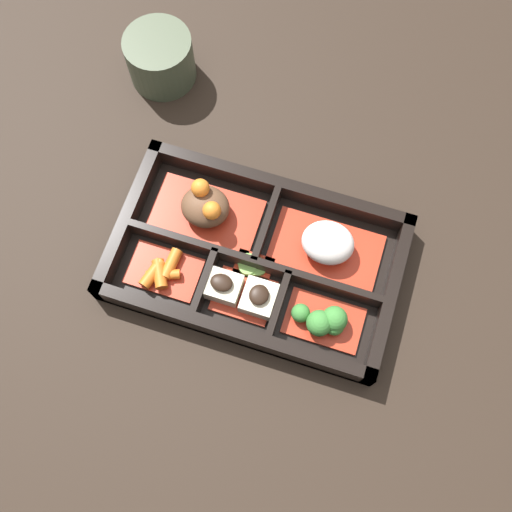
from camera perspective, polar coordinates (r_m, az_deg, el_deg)
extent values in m
plane|color=black|center=(0.72, 0.00, -0.65)|extent=(3.00, 3.00, 0.00)
cube|color=black|center=(0.71, 0.00, -0.53)|extent=(0.33, 0.20, 0.01)
cube|color=black|center=(0.68, -2.44, -7.31)|extent=(0.33, 0.01, 0.04)
cube|color=black|center=(0.73, 2.25, 6.44)|extent=(0.33, 0.01, 0.04)
cube|color=black|center=(0.73, -11.95, 3.44)|extent=(0.01, 0.20, 0.04)
cube|color=black|center=(0.70, 12.49, -3.91)|extent=(0.01, 0.20, 0.04)
cube|color=black|center=(0.70, -0.23, -0.83)|extent=(0.30, 0.01, 0.04)
cube|color=black|center=(0.69, -4.85, -2.62)|extent=(0.01, 0.08, 0.04)
cube|color=black|center=(0.68, 2.15, -4.79)|extent=(0.01, 0.08, 0.04)
cube|color=black|center=(0.71, 0.95, 2.65)|extent=(0.01, 0.10, 0.04)
cube|color=#B22D19|center=(0.73, -4.72, 4.05)|extent=(0.13, 0.07, 0.01)
ellipsoid|color=brown|center=(0.71, -4.85, 4.70)|extent=(0.06, 0.05, 0.04)
sphere|color=orange|center=(0.70, -5.32, 6.47)|extent=(0.02, 0.02, 0.02)
sphere|color=orange|center=(0.68, -4.23, 4.34)|extent=(0.02, 0.02, 0.02)
cube|color=#B22D19|center=(0.71, 6.66, 0.66)|extent=(0.13, 0.07, 0.01)
ellipsoid|color=silver|center=(0.69, 6.86, 1.27)|extent=(0.06, 0.05, 0.04)
cube|color=#B22D19|center=(0.71, -8.73, -1.45)|extent=(0.08, 0.06, 0.01)
cylinder|color=#D1661E|center=(0.70, -9.15, -1.71)|extent=(0.03, 0.04, 0.01)
cylinder|color=#D1661E|center=(0.70, -8.84, -1.79)|extent=(0.04, 0.02, 0.01)
cylinder|color=#D1661E|center=(0.70, -8.09, -0.74)|extent=(0.02, 0.04, 0.01)
cylinder|color=#D1661E|center=(0.70, -9.82, -1.66)|extent=(0.02, 0.04, 0.01)
cube|color=#B22D19|center=(0.69, -1.34, -3.78)|extent=(0.07, 0.06, 0.01)
cube|color=beige|center=(0.68, -3.24, -2.90)|extent=(0.04, 0.03, 0.02)
ellipsoid|color=black|center=(0.67, -3.31, -2.54)|extent=(0.03, 0.02, 0.01)
cube|color=beige|center=(0.68, 0.28, -4.02)|extent=(0.04, 0.04, 0.02)
ellipsoid|color=black|center=(0.67, 0.29, -3.72)|extent=(0.02, 0.02, 0.01)
cube|color=#B22D19|center=(0.69, 6.46, -6.15)|extent=(0.09, 0.06, 0.01)
sphere|color=#387A33|center=(0.68, 7.47, -6.61)|extent=(0.02, 0.02, 0.02)
sphere|color=#387A33|center=(0.67, 6.05, -6.38)|extent=(0.03, 0.03, 0.03)
sphere|color=#387A33|center=(0.68, 4.28, -5.44)|extent=(0.02, 0.02, 0.02)
sphere|color=#387A33|center=(0.67, 7.48, -5.98)|extent=(0.03, 0.03, 0.03)
cube|color=#B22D19|center=(0.70, -0.28, -0.99)|extent=(0.04, 0.03, 0.01)
cylinder|color=#75A84C|center=(0.70, -0.79, -0.98)|extent=(0.02, 0.02, 0.01)
cylinder|color=#75A84C|center=(0.70, -0.46, -0.84)|extent=(0.02, 0.02, 0.00)
cylinder|color=#75A84C|center=(0.70, 0.22, -1.08)|extent=(0.02, 0.02, 0.00)
cylinder|color=#75A84C|center=(0.70, -0.77, -0.70)|extent=(0.02, 0.02, 0.00)
cylinder|color=#424C38|center=(0.82, -9.10, 18.07)|extent=(0.09, 0.09, 0.07)
cylinder|color=#597A38|center=(0.80, -9.43, 19.34)|extent=(0.07, 0.07, 0.01)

